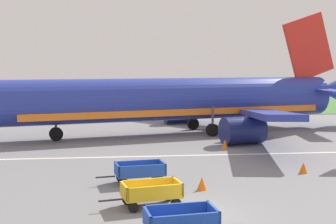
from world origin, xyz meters
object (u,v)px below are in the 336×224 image
traffic_cone_near_plane (225,144)px  airplane (187,100)px  traffic_cone_mid_apron (303,168)px  baggage_cart_third_in_row (151,193)px  baggage_cart_fourth_in_row (140,172)px  baggage_cart_second_in_row (181,222)px  traffic_cone_by_carts (202,183)px

traffic_cone_near_plane → airplane: bearing=102.5°
airplane → traffic_cone_mid_apron: bearing=-74.5°
baggage_cart_third_in_row → baggage_cart_fourth_in_row: bearing=94.5°
baggage_cart_third_in_row → traffic_cone_near_plane: baggage_cart_third_in_row is taller
traffic_cone_mid_apron → traffic_cone_near_plane: bearing=108.2°
airplane → baggage_cart_second_in_row: bearing=-99.1°
baggage_cart_second_in_row → baggage_cart_third_in_row: size_ratio=1.00×
traffic_cone_mid_apron → traffic_cone_by_carts: bearing=-156.3°
traffic_cone_mid_apron → traffic_cone_by_carts: 6.95m
traffic_cone_near_plane → traffic_cone_by_carts: size_ratio=1.00×
traffic_cone_mid_apron → airplane: bearing=105.5°
airplane → traffic_cone_mid_apron: (4.32, -15.59, -2.74)m
baggage_cart_third_in_row → baggage_cart_second_in_row: bearing=-78.2°
baggage_cart_fourth_in_row → baggage_cart_third_in_row: bearing=-85.5°
airplane → traffic_cone_by_carts: size_ratio=57.94×
traffic_cone_near_plane → traffic_cone_by_carts: 11.45m
airplane → traffic_cone_near_plane: 8.20m
airplane → baggage_cart_fourth_in_row: airplane is taller
baggage_cart_third_in_row → airplane: bearing=77.2°
baggage_cart_second_in_row → traffic_cone_by_carts: bearing=72.8°
traffic_cone_mid_apron → traffic_cone_by_carts: size_ratio=0.98×
airplane → baggage_cart_fourth_in_row: (-5.02, -16.76, -2.45)m
traffic_cone_mid_apron → traffic_cone_by_carts: (-6.36, -2.79, 0.01)m
airplane → baggage_cart_fourth_in_row: bearing=-106.7°
baggage_cart_second_in_row → traffic_cone_near_plane: 17.82m
baggage_cart_second_in_row → traffic_cone_by_carts: baggage_cart_second_in_row is taller
traffic_cone_near_plane → baggage_cart_fourth_in_row: bearing=-126.0°
airplane → baggage_cart_second_in_row: (-3.93, -24.46, -2.45)m
traffic_cone_mid_apron → traffic_cone_by_carts: traffic_cone_by_carts is taller
airplane → baggage_cart_third_in_row: airplane is taller
baggage_cart_third_in_row → traffic_cone_by_carts: bearing=41.5°
airplane → baggage_cart_second_in_row: size_ratio=10.32×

